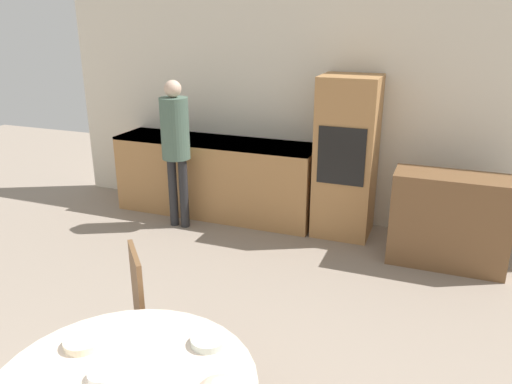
{
  "coord_description": "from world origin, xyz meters",
  "views": [
    {
      "loc": [
        1.22,
        -0.28,
        2.3
      ],
      "look_at": [
        0.01,
        2.89,
        1.1
      ],
      "focal_mm": 35.0,
      "sensor_mm": 36.0,
      "label": 1
    }
  ],
  "objects_px": {
    "bowl_near": "(102,376)",
    "bowl_centre": "(83,343)",
    "chair_far_left": "(126,318)",
    "oven_unit": "(346,157)",
    "sideboard": "(449,221)",
    "person_standing": "(175,138)",
    "bowl_far": "(209,341)"
  },
  "relations": [
    {
      "from": "sideboard",
      "to": "bowl_centre",
      "type": "xyz_separation_m",
      "value": [
        -1.7,
        -3.14,
        0.32
      ]
    },
    {
      "from": "oven_unit",
      "to": "chair_far_left",
      "type": "height_order",
      "value": "oven_unit"
    },
    {
      "from": "bowl_near",
      "to": "bowl_far",
      "type": "xyz_separation_m",
      "value": [
        0.33,
        0.4,
        0.0
      ]
    },
    {
      "from": "bowl_far",
      "to": "person_standing",
      "type": "bearing_deg",
      "value": 122.26
    },
    {
      "from": "sideboard",
      "to": "bowl_near",
      "type": "bearing_deg",
      "value": -113.76
    },
    {
      "from": "oven_unit",
      "to": "bowl_far",
      "type": "height_order",
      "value": "oven_unit"
    },
    {
      "from": "chair_far_left",
      "to": "bowl_near",
      "type": "relative_size",
      "value": 7.51
    },
    {
      "from": "person_standing",
      "to": "bowl_near",
      "type": "height_order",
      "value": "person_standing"
    },
    {
      "from": "oven_unit",
      "to": "bowl_near",
      "type": "distance_m",
      "value": 3.73
    },
    {
      "from": "bowl_centre",
      "to": "chair_far_left",
      "type": "bearing_deg",
      "value": 105.75
    },
    {
      "from": "oven_unit",
      "to": "sideboard",
      "type": "bearing_deg",
      "value": -20.35
    },
    {
      "from": "person_standing",
      "to": "chair_far_left",
      "type": "bearing_deg",
      "value": -67.39
    },
    {
      "from": "sideboard",
      "to": "chair_far_left",
      "type": "distance_m",
      "value": 3.18
    },
    {
      "from": "sideboard",
      "to": "bowl_centre",
      "type": "distance_m",
      "value": 3.58
    },
    {
      "from": "oven_unit",
      "to": "person_standing",
      "type": "bearing_deg",
      "value": -164.38
    },
    {
      "from": "oven_unit",
      "to": "bowl_near",
      "type": "height_order",
      "value": "oven_unit"
    },
    {
      "from": "chair_far_left",
      "to": "bowl_near",
      "type": "xyz_separation_m",
      "value": [
        0.4,
        -0.71,
        0.24
      ]
    },
    {
      "from": "chair_far_left",
      "to": "bowl_centre",
      "type": "bearing_deg",
      "value": -26.18
    },
    {
      "from": "bowl_near",
      "to": "bowl_centre",
      "type": "distance_m",
      "value": 0.29
    },
    {
      "from": "person_standing",
      "to": "bowl_near",
      "type": "relative_size",
      "value": 12.84
    },
    {
      "from": "bowl_centre",
      "to": "bowl_far",
      "type": "height_order",
      "value": "bowl_centre"
    },
    {
      "from": "sideboard",
      "to": "bowl_far",
      "type": "bearing_deg",
      "value": -111.1
    },
    {
      "from": "sideboard",
      "to": "bowl_centre",
      "type": "bearing_deg",
      "value": -118.4
    },
    {
      "from": "bowl_near",
      "to": "bowl_centre",
      "type": "bearing_deg",
      "value": 145.86
    },
    {
      "from": "chair_far_left",
      "to": "person_standing",
      "type": "distance_m",
      "value": 2.74
    },
    {
      "from": "chair_far_left",
      "to": "bowl_near",
      "type": "height_order",
      "value": "chair_far_left"
    },
    {
      "from": "chair_far_left",
      "to": "bowl_far",
      "type": "xyz_separation_m",
      "value": [
        0.73,
        -0.31,
        0.24
      ]
    },
    {
      "from": "chair_far_left",
      "to": "bowl_far",
      "type": "relative_size",
      "value": 5.44
    },
    {
      "from": "sideboard",
      "to": "chair_far_left",
      "type": "xyz_separation_m",
      "value": [
        -1.85,
        -2.59,
        0.08
      ]
    },
    {
      "from": "sideboard",
      "to": "chair_far_left",
      "type": "bearing_deg",
      "value": -125.58
    },
    {
      "from": "oven_unit",
      "to": "chair_far_left",
      "type": "bearing_deg",
      "value": -104.23
    },
    {
      "from": "sideboard",
      "to": "person_standing",
      "type": "relative_size",
      "value": 0.65
    }
  ]
}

